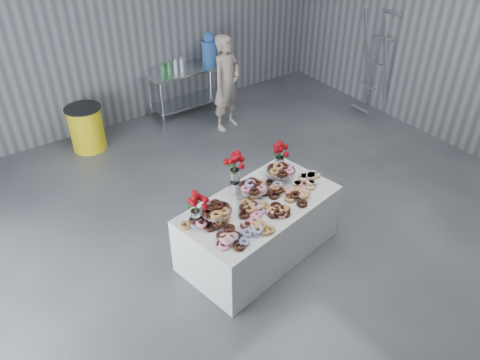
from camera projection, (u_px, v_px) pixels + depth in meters
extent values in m
plane|color=#373A3F|center=(290.00, 259.00, 5.72)|extent=(9.00, 9.00, 0.00)
cube|color=gray|center=(120.00, 8.00, 7.59)|extent=(8.00, 0.04, 4.00)
cube|color=white|center=(259.00, 228.00, 5.63)|extent=(2.05, 1.34, 0.75)
cube|color=silver|center=(186.00, 69.00, 8.40)|extent=(1.50, 0.60, 0.04)
cube|color=silver|center=(188.00, 101.00, 8.76)|extent=(1.40, 0.55, 0.03)
cylinder|color=silver|center=(163.00, 106.00, 8.18)|extent=(0.04, 0.04, 0.86)
cylinder|color=silver|center=(225.00, 89.00, 8.79)|extent=(0.04, 0.04, 0.86)
cylinder|color=silver|center=(150.00, 96.00, 8.52)|extent=(0.04, 0.04, 0.86)
cylinder|color=silver|center=(210.00, 80.00, 9.13)|extent=(0.04, 0.04, 0.86)
cylinder|color=silver|center=(216.00, 215.00, 5.14)|extent=(0.06, 0.06, 0.12)
cylinder|color=silver|center=(216.00, 210.00, 5.11)|extent=(0.36, 0.36, 0.01)
cylinder|color=silver|center=(253.00, 192.00, 5.49)|extent=(0.06, 0.06, 0.12)
cylinder|color=silver|center=(253.00, 187.00, 5.46)|extent=(0.36, 0.36, 0.01)
cylinder|color=silver|center=(281.00, 175.00, 5.78)|extent=(0.06, 0.06, 0.12)
cylinder|color=silver|center=(281.00, 170.00, 5.75)|extent=(0.36, 0.36, 0.01)
cylinder|color=white|center=(196.00, 217.00, 5.07)|extent=(0.11, 0.11, 0.18)
cylinder|color=#1E5919|center=(195.00, 208.00, 4.99)|extent=(0.04, 0.04, 0.18)
cylinder|color=white|center=(279.00, 163.00, 5.94)|extent=(0.11, 0.11, 0.18)
cylinder|color=#1E5919|center=(280.00, 155.00, 5.87)|extent=(0.04, 0.04, 0.18)
cylinder|color=silver|center=(235.00, 187.00, 5.54)|extent=(0.14, 0.14, 0.15)
cylinder|color=white|center=(235.00, 176.00, 5.45)|extent=(0.11, 0.11, 0.18)
cylinder|color=#1E5919|center=(235.00, 167.00, 5.37)|extent=(0.04, 0.04, 0.18)
cylinder|color=#4482E9|center=(209.00, 52.00, 8.50)|extent=(0.28, 0.28, 0.40)
sphere|color=#4482E9|center=(209.00, 38.00, 8.35)|extent=(0.20, 0.20, 0.20)
imported|color=#CC8C93|center=(227.00, 83.00, 8.00)|extent=(0.70, 0.56, 1.67)
cylinder|color=yellow|center=(87.00, 129.00, 7.66)|extent=(0.54, 0.54, 0.73)
cylinder|color=black|center=(82.00, 108.00, 7.44)|extent=(0.58, 0.58, 0.02)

